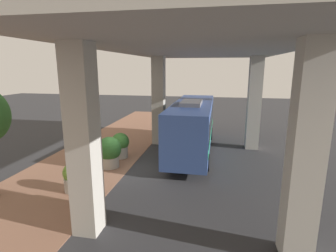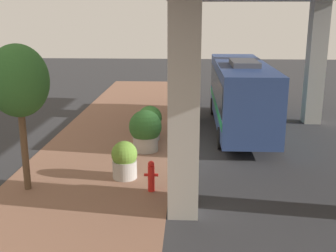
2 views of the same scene
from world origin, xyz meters
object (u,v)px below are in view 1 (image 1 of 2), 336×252
(planter_middle, at_px, (120,145))
(planter_front, at_px, (109,152))
(planter_back, at_px, (74,177))
(fire_hydrant, at_px, (83,193))
(bus, at_px, (192,124))

(planter_middle, bearing_deg, planter_front, -91.30)
(planter_front, relative_size, planter_back, 1.30)
(planter_front, bearing_deg, fire_hydrant, -81.62)
(bus, distance_m, planter_middle, 5.08)
(planter_front, xyz_separation_m, planter_middle, (0.04, 1.74, -0.07))
(planter_front, height_order, planter_back, planter_front)
(fire_hydrant, xyz_separation_m, planter_back, (-1.09, 1.16, 0.15))
(fire_hydrant, xyz_separation_m, planter_middle, (-0.61, 6.14, 0.32))
(bus, relative_size, planter_front, 5.39)
(planter_middle, bearing_deg, fire_hydrant, -84.35)
(bus, height_order, planter_front, bus)
(fire_hydrant, height_order, planter_middle, planter_middle)
(fire_hydrant, bearing_deg, planter_back, 133.28)
(fire_hydrant, bearing_deg, bus, 64.49)
(planter_back, bearing_deg, bus, 54.59)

